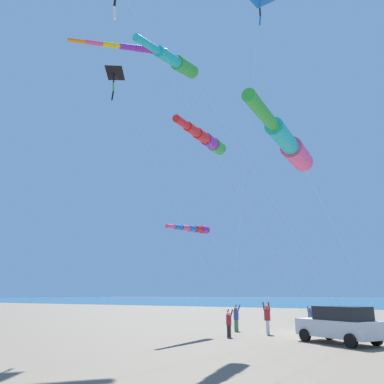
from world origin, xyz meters
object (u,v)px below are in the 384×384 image
object	(u,v)px
kite_windsock_teal_far_right	(194,229)
kite_windsock_black_fish_shape	(207,140)
kite_windsock_long_streamer_right	(133,48)
person_adult_flyer	(267,317)
cooler_box	(350,335)
person_child_green_jacket	(236,316)
kite_delta_red_high_left	(260,0)
kite_windsock_orange_high_right	(176,62)
person_bystander_far	(310,316)
person_child_grey_jacket	(229,322)
parked_car	(339,324)
kite_windsock_small_distant	(290,146)
kite_delta_blue_topmost	(114,74)

from	to	relation	value
kite_windsock_teal_far_right	kite_windsock_black_fish_shape	bearing A→B (deg)	-140.76
kite_windsock_long_streamer_right	person_adult_flyer	bearing A→B (deg)	-60.87
kite_windsock_black_fish_shape	person_adult_flyer	bearing A→B (deg)	-4.40
kite_windsock_long_streamer_right	cooler_box	bearing A→B (deg)	-71.10
person_child_green_jacket	kite_delta_red_high_left	distance (m)	21.53
kite_windsock_orange_high_right	kite_delta_red_high_left	distance (m)	10.54
kite_delta_red_high_left	kite_windsock_black_fish_shape	bearing A→B (deg)	128.71
kite_windsock_orange_high_right	kite_windsock_long_streamer_right	distance (m)	13.56
person_bystander_far	kite_windsock_orange_high_right	size ratio (longest dim) A/B	0.12
person_adult_flyer	kite_windsock_teal_far_right	bearing A→B (deg)	116.28
person_adult_flyer	person_child_grey_jacket	world-z (taller)	person_adult_flyer
person_adult_flyer	person_child_grey_jacket	bearing A→B (deg)	153.91
kite_windsock_black_fish_shape	person_child_green_jacket	bearing A→B (deg)	15.71
parked_car	person_adult_flyer	size ratio (longest dim) A/B	2.36
person_child_green_jacket	kite_windsock_long_streamer_right	bearing A→B (deg)	134.70
kite_windsock_small_distant	parked_car	bearing A→B (deg)	4.21
cooler_box	kite_windsock_long_streamer_right	world-z (taller)	kite_windsock_long_streamer_right
person_adult_flyer	person_bystander_far	xyz separation A→B (m)	(6.28, -1.07, -0.18)
kite_windsock_orange_high_right	kite_delta_red_high_left	xyz separation A→B (m)	(6.67, -2.03, 7.90)
kite_windsock_orange_high_right	kite_windsock_black_fish_shape	xyz separation A→B (m)	(4.41, 0.79, -2.27)
cooler_box	kite_delta_red_high_left	xyz separation A→B (m)	(-4.31, 2.64, 20.99)
person_child_grey_jacket	kite_windsock_small_distant	bearing A→B (deg)	-140.76
cooler_box	person_bystander_far	bearing A→B (deg)	31.28
person_bystander_far	kite_windsock_orange_high_right	xyz separation A→B (m)	(-17.37, 0.79, 12.41)
person_bystander_far	kite_windsock_long_streamer_right	xyz separation A→B (m)	(-10.94, 9.44, 20.63)
person_child_grey_jacket	kite_windsock_teal_far_right	size ratio (longest dim) A/B	0.11
parked_car	cooler_box	distance (m)	2.59
kite_windsock_small_distant	kite_delta_red_high_left	world-z (taller)	kite_delta_red_high_left
kite_windsock_black_fish_shape	parked_car	bearing A→B (deg)	-52.94
parked_car	kite_delta_red_high_left	distance (m)	20.49
cooler_box	kite_windsock_black_fish_shape	world-z (taller)	kite_windsock_black_fish_shape
kite_windsock_small_distant	person_child_green_jacket	bearing A→B (deg)	33.86
kite_windsock_small_distant	kite_delta_red_high_left	xyz separation A→B (m)	(6.85, 3.24, 13.48)
cooler_box	person_adult_flyer	distance (m)	5.02
person_child_green_jacket	kite_windsock_black_fish_shape	xyz separation A→B (m)	(-7.66, -2.15, 10.06)
person_adult_flyer	kite_windsock_orange_high_right	world-z (taller)	kite_windsock_orange_high_right
person_adult_flyer	person_child_grey_jacket	distance (m)	3.12
parked_car	cooler_box	bearing A→B (deg)	-0.73
cooler_box	kite_delta_blue_topmost	xyz separation A→B (m)	(-5.71, 14.08, 18.55)
person_bystander_far	kite_delta_blue_topmost	xyz separation A→B (m)	(-12.10, 10.20, 17.87)
cooler_box	kite_windsock_orange_high_right	world-z (taller)	kite_windsock_orange_high_right
kite_windsock_black_fish_shape	person_child_grey_jacket	bearing A→B (deg)	12.42
person_adult_flyer	kite_windsock_black_fish_shape	world-z (taller)	kite_windsock_black_fish_shape
person_child_grey_jacket	kite_windsock_long_streamer_right	world-z (taller)	kite_windsock_long_streamer_right
person_adult_flyer	kite_windsock_small_distant	world-z (taller)	kite_windsock_small_distant
kite_windsock_teal_far_right	kite_windsock_long_streamer_right	distance (m)	15.43
person_bystander_far	kite_delta_red_high_left	xyz separation A→B (m)	(-10.70, -1.24, 20.31)
person_adult_flyer	kite_delta_red_high_left	bearing A→B (deg)	-152.42
cooler_box	kite_windsock_long_streamer_right	size ratio (longest dim) A/B	0.03
person_adult_flyer	person_bystander_far	size ratio (longest dim) A/B	1.20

